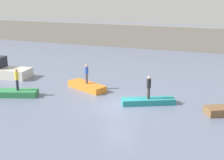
{
  "coord_description": "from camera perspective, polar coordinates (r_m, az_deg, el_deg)",
  "views": [
    {
      "loc": [
        7.21,
        -20.64,
        8.27
      ],
      "look_at": [
        -1.92,
        3.52,
        0.89
      ],
      "focal_mm": 50.41,
      "sensor_mm": 36.0,
      "label": 1
    }
  ],
  "objects": [
    {
      "name": "ground_plane",
      "position": [
        23.37,
        1.37,
        -4.78
      ],
      "size": [
        120.0,
        120.0,
        0.0
      ],
      "primitive_type": "plane",
      "color": "slate"
    },
    {
      "name": "embankment_wall",
      "position": [
        45.96,
        11.57,
        7.4
      ],
      "size": [
        80.0,
        1.2,
        3.38
      ],
      "primitive_type": "cube",
      "color": "gray",
      "rests_on": "ground_plane"
    },
    {
      "name": "motorboat",
      "position": [
        33.07,
        -19.48,
        1.73
      ],
      "size": [
        5.81,
        2.52,
        1.96
      ],
      "color": "beige",
      "rests_on": "ground_plane"
    },
    {
      "name": "rowboat_green",
      "position": [
        26.64,
        -16.67,
        -2.28
      ],
      "size": [
        3.36,
        2.18,
        0.49
      ],
      "primitive_type": "cube",
      "rotation": [
        0.0,
        0.0,
        0.33
      ],
      "color": "#2D7F47",
      "rests_on": "ground_plane"
    },
    {
      "name": "rowboat_orange",
      "position": [
        27.35,
        -4.58,
        -1.13
      ],
      "size": [
        3.93,
        2.68,
        0.53
      ],
      "primitive_type": "cube",
      "rotation": [
        0.0,
        0.0,
        -0.42
      ],
      "color": "orange",
      "rests_on": "ground_plane"
    },
    {
      "name": "rowboat_teal",
      "position": [
        23.88,
        6.59,
        -3.86
      ],
      "size": [
        4.02,
        2.63,
        0.44
      ],
      "primitive_type": "cube",
      "rotation": [
        0.0,
        0.0,
        0.45
      ],
      "color": "teal",
      "rests_on": "ground_plane"
    },
    {
      "name": "person_yellow_shirt",
      "position": [
        26.29,
        -16.89,
        0.3
      ],
      "size": [
        0.32,
        0.32,
        1.79
      ],
      "color": "#232838",
      "rests_on": "rowboat_green"
    },
    {
      "name": "person_dark_shirt",
      "position": [
        23.51,
        6.68,
        -1.11
      ],
      "size": [
        0.32,
        0.32,
        1.75
      ],
      "color": "#38332D",
      "rests_on": "rowboat_teal"
    },
    {
      "name": "person_blue_shirt",
      "position": [
        27.02,
        -4.64,
        1.32
      ],
      "size": [
        0.32,
        0.32,
        1.67
      ],
      "color": "#4C4C56",
      "rests_on": "rowboat_orange"
    }
  ]
}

